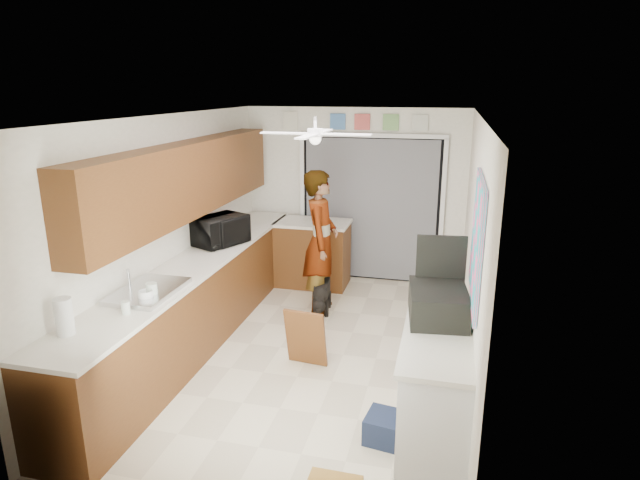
# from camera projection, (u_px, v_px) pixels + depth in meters

# --- Properties ---
(floor) EXTENTS (5.00, 5.00, 0.00)m
(floor) POSITION_uv_depth(u_px,v_px,m) (311.00, 351.00, 5.83)
(floor) COLOR beige
(floor) RESTS_ON ground
(ceiling) EXTENTS (5.00, 5.00, 0.00)m
(ceiling) POSITION_uv_depth(u_px,v_px,m) (310.00, 116.00, 5.14)
(ceiling) COLOR white
(ceiling) RESTS_ON ground
(wall_back) EXTENTS (3.20, 0.00, 3.20)m
(wall_back) POSITION_uv_depth(u_px,v_px,m) (354.00, 195.00, 7.82)
(wall_back) COLOR white
(wall_back) RESTS_ON ground
(wall_front) EXTENTS (3.20, 0.00, 3.20)m
(wall_front) POSITION_uv_depth(u_px,v_px,m) (203.00, 356.00, 3.15)
(wall_front) COLOR white
(wall_front) RESTS_ON ground
(wall_left) EXTENTS (0.00, 5.00, 5.00)m
(wall_left) POSITION_uv_depth(u_px,v_px,m) (170.00, 231.00, 5.85)
(wall_left) COLOR white
(wall_left) RESTS_ON ground
(wall_right) EXTENTS (0.00, 5.00, 5.00)m
(wall_right) POSITION_uv_depth(u_px,v_px,m) (472.00, 252.00, 5.12)
(wall_right) COLOR white
(wall_right) RESTS_ON ground
(left_base_cabinets) EXTENTS (0.60, 4.80, 0.90)m
(left_base_cabinets) POSITION_uv_depth(u_px,v_px,m) (199.00, 302.00, 6.00)
(left_base_cabinets) COLOR #5C3316
(left_base_cabinets) RESTS_ON floor
(left_countertop) EXTENTS (0.62, 4.80, 0.04)m
(left_countertop) POSITION_uv_depth(u_px,v_px,m) (197.00, 262.00, 5.87)
(left_countertop) COLOR white
(left_countertop) RESTS_ON left_base_cabinets
(upper_cabinets) EXTENTS (0.32, 4.00, 0.80)m
(upper_cabinets) POSITION_uv_depth(u_px,v_px,m) (188.00, 179.00, 5.85)
(upper_cabinets) COLOR #5C3316
(upper_cabinets) RESTS_ON wall_left
(sink_basin) EXTENTS (0.50, 0.76, 0.06)m
(sink_basin) POSITION_uv_depth(u_px,v_px,m) (148.00, 292.00, 4.93)
(sink_basin) COLOR silver
(sink_basin) RESTS_ON left_countertop
(faucet) EXTENTS (0.03, 0.03, 0.22)m
(faucet) POSITION_uv_depth(u_px,v_px,m) (129.00, 280.00, 4.94)
(faucet) COLOR silver
(faucet) RESTS_ON left_countertop
(peninsula_base) EXTENTS (1.00, 0.60, 0.90)m
(peninsula_base) POSITION_uv_depth(u_px,v_px,m) (313.00, 255.00, 7.68)
(peninsula_base) COLOR #5C3316
(peninsula_base) RESTS_ON floor
(peninsula_top) EXTENTS (1.04, 0.64, 0.04)m
(peninsula_top) POSITION_uv_depth(u_px,v_px,m) (313.00, 223.00, 7.55)
(peninsula_top) COLOR white
(peninsula_top) RESTS_ON peninsula_base
(back_opening_recess) EXTENTS (2.00, 0.06, 2.10)m
(back_opening_recess) POSITION_uv_depth(u_px,v_px,m) (370.00, 210.00, 7.79)
(back_opening_recess) COLOR black
(back_opening_recess) RESTS_ON wall_back
(curtain_panel) EXTENTS (1.90, 0.03, 2.05)m
(curtain_panel) POSITION_uv_depth(u_px,v_px,m) (370.00, 210.00, 7.75)
(curtain_panel) COLOR slate
(curtain_panel) RESTS_ON wall_back
(door_trim_left) EXTENTS (0.06, 0.04, 2.10)m
(door_trim_left) POSITION_uv_depth(u_px,v_px,m) (303.00, 206.00, 7.99)
(door_trim_left) COLOR white
(door_trim_left) RESTS_ON wall_back
(door_trim_right) EXTENTS (0.06, 0.04, 2.10)m
(door_trim_right) POSITION_uv_depth(u_px,v_px,m) (442.00, 214.00, 7.52)
(door_trim_right) COLOR white
(door_trim_right) RESTS_ON wall_back
(door_trim_head) EXTENTS (2.10, 0.04, 0.06)m
(door_trim_head) POSITION_uv_depth(u_px,v_px,m) (372.00, 135.00, 7.46)
(door_trim_head) COLOR white
(door_trim_head) RESTS_ON wall_back
(header_frame_1) EXTENTS (0.22, 0.02, 0.22)m
(header_frame_1) POSITION_uv_depth(u_px,v_px,m) (338.00, 122.00, 7.55)
(header_frame_1) COLOR #487BC2
(header_frame_1) RESTS_ON wall_back
(header_frame_2) EXTENTS (0.22, 0.02, 0.22)m
(header_frame_2) POSITION_uv_depth(u_px,v_px,m) (362.00, 122.00, 7.47)
(header_frame_2) COLOR #D4524F
(header_frame_2) RESTS_ON wall_back
(header_frame_3) EXTENTS (0.22, 0.02, 0.22)m
(header_frame_3) POSITION_uv_depth(u_px,v_px,m) (391.00, 122.00, 7.38)
(header_frame_3) COLOR #74AA61
(header_frame_3) RESTS_ON wall_back
(header_frame_4) EXTENTS (0.22, 0.02, 0.22)m
(header_frame_4) POSITION_uv_depth(u_px,v_px,m) (420.00, 123.00, 7.29)
(header_frame_4) COLOR silver
(header_frame_4) RESTS_ON wall_back
(route66_sign) EXTENTS (0.22, 0.02, 0.26)m
(route66_sign) POSITION_uv_depth(u_px,v_px,m) (290.00, 121.00, 7.71)
(route66_sign) COLOR silver
(route66_sign) RESTS_ON wall_back
(right_counter_base) EXTENTS (0.50, 1.40, 0.90)m
(right_counter_base) POSITION_uv_depth(u_px,v_px,m) (436.00, 389.00, 4.27)
(right_counter_base) COLOR white
(right_counter_base) RESTS_ON floor
(right_counter_top) EXTENTS (0.54, 1.44, 0.04)m
(right_counter_top) POSITION_uv_depth(u_px,v_px,m) (438.00, 335.00, 4.15)
(right_counter_top) COLOR white
(right_counter_top) RESTS_ON right_counter_base
(abstract_painting) EXTENTS (0.03, 1.15, 0.95)m
(abstract_painting) POSITION_uv_depth(u_px,v_px,m) (477.00, 240.00, 4.08)
(abstract_painting) COLOR #F75B9F
(abstract_painting) RESTS_ON wall_right
(ceiling_fan) EXTENTS (1.14, 1.14, 0.24)m
(ceiling_fan) POSITION_uv_depth(u_px,v_px,m) (315.00, 134.00, 5.37)
(ceiling_fan) COLOR white
(ceiling_fan) RESTS_ON ceiling
(microwave) EXTENTS (0.64, 0.74, 0.34)m
(microwave) POSITION_uv_depth(u_px,v_px,m) (220.00, 230.00, 6.42)
(microwave) COLOR black
(microwave) RESTS_ON left_countertop
(cup) EXTENTS (0.14, 0.14, 0.11)m
(cup) POSITION_uv_depth(u_px,v_px,m) (146.00, 296.00, 4.73)
(cup) COLOR white
(cup) RESTS_ON left_countertop
(jar_a) EXTENTS (0.12, 0.12, 0.14)m
(jar_a) POSITION_uv_depth(u_px,v_px,m) (152.00, 291.00, 4.80)
(jar_a) COLOR silver
(jar_a) RESTS_ON left_countertop
(jar_b) EXTENTS (0.08, 0.08, 0.11)m
(jar_b) POSITION_uv_depth(u_px,v_px,m) (126.00, 308.00, 4.47)
(jar_b) COLOR silver
(jar_b) RESTS_ON left_countertop
(paper_towel_roll) EXTENTS (0.16, 0.16, 0.29)m
(paper_towel_roll) POSITION_uv_depth(u_px,v_px,m) (64.00, 317.00, 4.08)
(paper_towel_roll) COLOR white
(paper_towel_roll) RESTS_ON left_countertop
(suitcase) EXTENTS (0.52, 0.66, 0.26)m
(suitcase) POSITION_uv_depth(u_px,v_px,m) (438.00, 304.00, 4.36)
(suitcase) COLOR black
(suitcase) RESTS_ON right_counter_top
(suitcase_rim) EXTENTS (0.50, 0.63, 0.02)m
(suitcase_rim) POSITION_uv_depth(u_px,v_px,m) (437.00, 316.00, 4.39)
(suitcase_rim) COLOR yellow
(suitcase_rim) RESTS_ON suitcase
(suitcase_lid) EXTENTS (0.42, 0.08, 0.50)m
(suitcase_lid) POSITION_uv_depth(u_px,v_px,m) (441.00, 264.00, 4.56)
(suitcase_lid) COLOR black
(suitcase_lid) RESTS_ON suitcase
(navy_crate) EXTENTS (0.41, 0.36, 0.22)m
(navy_crate) POSITION_uv_depth(u_px,v_px,m) (389.00, 429.00, 4.32)
(navy_crate) COLOR #141C33
(navy_crate) RESTS_ON floor
(cabinet_door_panel) EXTENTS (0.44, 0.21, 0.63)m
(cabinet_door_panel) POSITION_uv_depth(u_px,v_px,m) (306.00, 338.00, 5.43)
(cabinet_door_panel) COLOR #5C3316
(cabinet_door_panel) RESTS_ON floor
(man) EXTENTS (0.50, 0.70, 1.81)m
(man) POSITION_uv_depth(u_px,v_px,m) (321.00, 242.00, 6.69)
(man) COLOR white
(man) RESTS_ON floor
(dog) EXTENTS (0.31, 0.60, 0.45)m
(dog) POSITION_uv_depth(u_px,v_px,m) (322.00, 295.00, 6.79)
(dog) COLOR black
(dog) RESTS_ON floor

